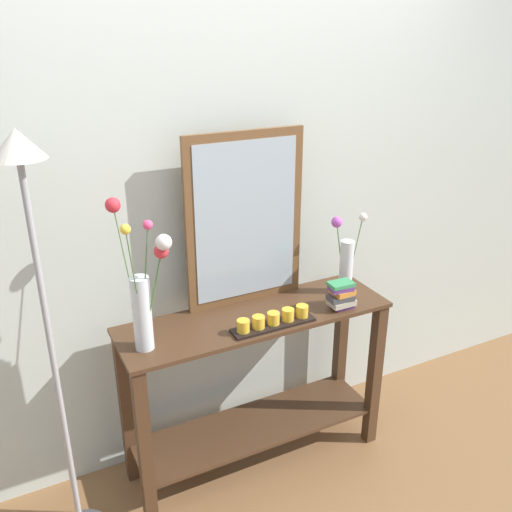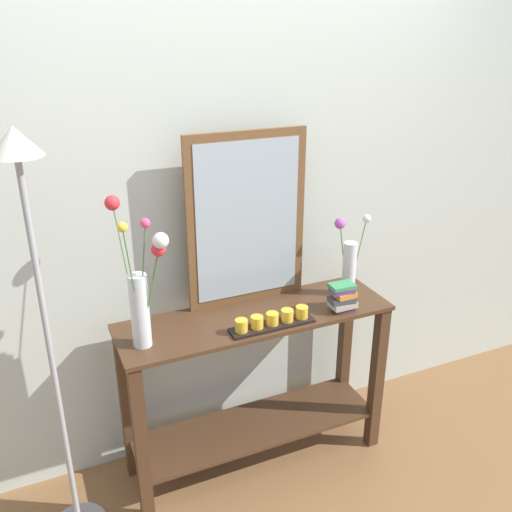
{
  "view_description": "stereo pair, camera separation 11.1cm",
  "coord_description": "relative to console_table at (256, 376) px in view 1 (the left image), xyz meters",
  "views": [
    {
      "loc": [
        -1.01,
        -2.02,
        2.09
      ],
      "look_at": [
        0.0,
        0.0,
        1.13
      ],
      "focal_mm": 39.02,
      "sensor_mm": 36.0,
      "label": 1
    },
    {
      "loc": [
        -0.91,
        -2.06,
        2.09
      ],
      "look_at": [
        0.0,
        0.0,
        1.13
      ],
      "focal_mm": 39.02,
      "sensor_mm": 36.0,
      "label": 2
    }
  ],
  "objects": [
    {
      "name": "candle_tray",
      "position": [
        0.02,
        -0.12,
        0.36
      ],
      "size": [
        0.39,
        0.09,
        0.07
      ],
      "color": "black",
      "rests_on": "console_table"
    },
    {
      "name": "vase_right",
      "position": [
        0.51,
        0.02,
        0.51
      ],
      "size": [
        0.16,
        0.12,
        0.4
      ],
      "color": "silver",
      "rests_on": "console_table"
    },
    {
      "name": "book_stack",
      "position": [
        0.39,
        -0.12,
        0.4
      ],
      "size": [
        0.13,
        0.09,
        0.13
      ],
      "color": "#663884",
      "rests_on": "console_table"
    },
    {
      "name": "console_table",
      "position": [
        0.0,
        0.0,
        0.0
      ],
      "size": [
        1.29,
        0.38,
        0.84
      ],
      "color": "#472D1C",
      "rests_on": "ground"
    },
    {
      "name": "floor_lamp",
      "position": [
        -0.9,
        -0.08,
        0.7
      ],
      "size": [
        0.24,
        0.24,
        1.78
      ],
      "color": "#9E9EA3",
      "rests_on": "ground"
    },
    {
      "name": "mirror_leaning",
      "position": [
        0.02,
        0.16,
        0.75
      ],
      "size": [
        0.58,
        0.03,
        0.82
      ],
      "color": "brown",
      "rests_on": "console_table"
    },
    {
      "name": "tall_vase_left",
      "position": [
        -0.53,
        -0.04,
        0.6
      ],
      "size": [
        0.2,
        0.25,
        0.62
      ],
      "color": "silver",
      "rests_on": "console_table"
    },
    {
      "name": "ground_plane",
      "position": [
        0.0,
        0.0,
        -0.51
      ],
      "size": [
        7.0,
        6.0,
        0.02
      ],
      "primitive_type": "cube",
      "color": "brown"
    },
    {
      "name": "wall_back",
      "position": [
        0.0,
        0.31,
        0.85
      ],
      "size": [
        6.4,
        0.08,
        2.7
      ],
      "primitive_type": "cube",
      "color": "beige",
      "rests_on": "ground"
    }
  ]
}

